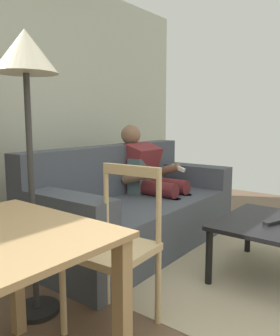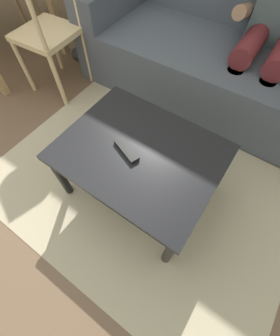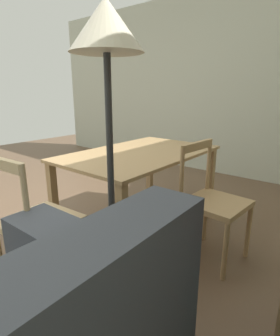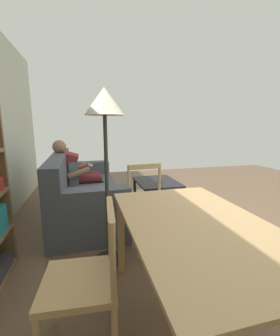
% 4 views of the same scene
% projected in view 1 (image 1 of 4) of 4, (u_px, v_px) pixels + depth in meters
% --- Properties ---
extents(couch, '(2.16, 0.99, 0.93)m').
position_uv_depth(couch, '(135.00, 209.00, 3.23)').
color(couch, '#474C56').
rests_on(couch, ground_plane).
extents(person_lounging, '(0.60, 0.93, 1.13)m').
position_uv_depth(person_lounging, '(150.00, 177.00, 3.48)').
color(person_lounging, maroon).
rests_on(person_lounging, ground_plane).
extents(coffee_table, '(0.85, 0.67, 0.44)m').
position_uv_depth(coffee_table, '(269.00, 228.00, 2.53)').
color(coffee_table, black).
rests_on(coffee_table, ground_plane).
extents(tv_remote, '(0.18, 0.11, 0.02)m').
position_uv_depth(tv_remote, '(273.00, 222.00, 2.45)').
color(tv_remote, black).
rests_on(tv_remote, coffee_table).
extents(dining_chair_facing_couch, '(0.45, 0.45, 0.92)m').
position_uv_depth(dining_chair_facing_couch, '(115.00, 249.00, 1.89)').
color(dining_chair_facing_couch, '#D1B27F').
rests_on(dining_chair_facing_couch, ground_plane).
extents(area_rug, '(2.00, 1.40, 0.01)m').
position_uv_depth(area_rug, '(266.00, 276.00, 2.58)').
color(area_rug, tan).
rests_on(area_rug, ground_plane).
extents(floor_lamp, '(0.36, 0.36, 1.68)m').
position_uv_depth(floor_lamp, '(26.00, 78.00, 1.90)').
color(floor_lamp, black).
rests_on(floor_lamp, ground_plane).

